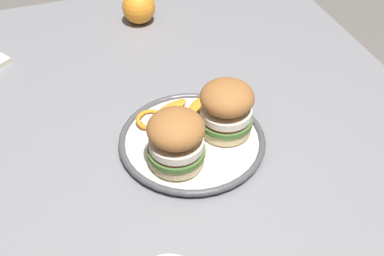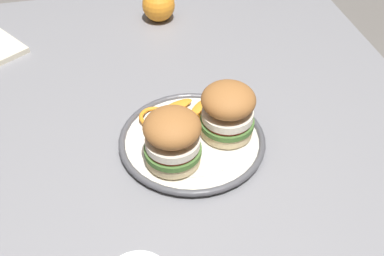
{
  "view_description": "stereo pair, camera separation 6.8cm",
  "coord_description": "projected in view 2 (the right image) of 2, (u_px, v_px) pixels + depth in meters",
  "views": [
    {
      "loc": [
        0.59,
        -0.17,
        1.38
      ],
      "look_at": [
        -0.01,
        0.03,
        0.8
      ],
      "focal_mm": 45.61,
      "sensor_mm": 36.0,
      "label": 1
    },
    {
      "loc": [
        0.61,
        -0.11,
        1.38
      ],
      "look_at": [
        -0.01,
        0.03,
        0.8
      ],
      "focal_mm": 45.61,
      "sensor_mm": 36.0,
      "label": 2
    }
  ],
  "objects": [
    {
      "name": "sandwich_half_left",
      "position": [
        228.0,
        110.0,
        0.85
      ],
      "size": [
        0.13,
        0.13,
        0.1
      ],
      "color": "beige",
      "rests_on": "dinner_plate"
    },
    {
      "name": "orange_peel_strip_short",
      "position": [
        175.0,
        107.0,
        0.93
      ],
      "size": [
        0.05,
        0.08,
        0.01
      ],
      "color": "orange",
      "rests_on": "dinner_plate"
    },
    {
      "name": "orange_peel_strip_long",
      "position": [
        202.0,
        106.0,
        0.93
      ],
      "size": [
        0.06,
        0.06,
        0.01
      ],
      "color": "orange",
      "rests_on": "dinner_plate"
    },
    {
      "name": "orange_peel_small_curl",
      "position": [
        187.0,
        121.0,
        0.9
      ],
      "size": [
        0.06,
        0.06,
        0.01
      ],
      "color": "orange",
      "rests_on": "dinner_plate"
    },
    {
      "name": "sandwich_half_right",
      "position": [
        172.0,
        138.0,
        0.8
      ],
      "size": [
        0.12,
        0.12,
        0.1
      ],
      "color": "beige",
      "rests_on": "dinner_plate"
    },
    {
      "name": "dining_table",
      "position": [
        177.0,
        187.0,
        0.93
      ],
      "size": [
        1.28,
        1.02,
        0.76
      ],
      "color": "gray",
      "rests_on": "ground"
    },
    {
      "name": "whole_orange",
      "position": [
        159.0,
        5.0,
        1.19
      ],
      "size": [
        0.08,
        0.08,
        0.08
      ],
      "primitive_type": "sphere",
      "color": "orange",
      "rests_on": "dining_table"
    },
    {
      "name": "dinner_plate",
      "position": [
        192.0,
        141.0,
        0.88
      ],
      "size": [
        0.26,
        0.26,
        0.02
      ],
      "color": "silver",
      "rests_on": "dining_table"
    },
    {
      "name": "orange_peel_curled",
      "position": [
        153.0,
        117.0,
        0.91
      ],
      "size": [
        0.06,
        0.06,
        0.01
      ],
      "color": "orange",
      "rests_on": "dinner_plate"
    }
  ]
}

